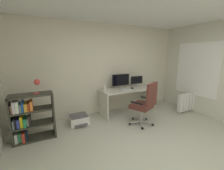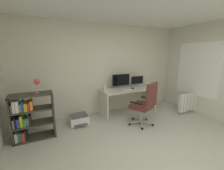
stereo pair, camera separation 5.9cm
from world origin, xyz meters
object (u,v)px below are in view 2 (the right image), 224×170
(monitor_secondary, at_px, (137,81))
(desktop_speaker, at_px, (105,88))
(radiator, at_px, (192,101))
(bookshelf, at_px, (28,117))
(printer, at_px, (79,119))
(desk_lamp, at_px, (37,83))
(desk, at_px, (128,95))
(computer_mouse, at_px, (132,88))
(monitor_main, at_px, (121,80))
(keyboard, at_px, (126,89))
(office_chair, at_px, (145,103))

(monitor_secondary, xyz_separation_m, desktop_speaker, (-1.12, -0.05, -0.10))
(monitor_secondary, height_order, radiator, monitor_secondary)
(bookshelf, bearing_deg, printer, 12.86)
(printer, height_order, radiator, radiator)
(desk_lamp, distance_m, radiator, 4.29)
(desk, bearing_deg, computer_mouse, -38.13)
(desk_lamp, distance_m, printer, 1.40)
(monitor_main, height_order, radiator, monitor_main)
(keyboard, relative_size, desktop_speaker, 2.00)
(monitor_secondary, xyz_separation_m, bookshelf, (-3.02, -0.46, -0.44))
(keyboard, distance_m, bookshelf, 2.50)
(bookshelf, bearing_deg, desk, 7.15)
(computer_mouse, bearing_deg, keyboard, -163.80)
(desk, xyz_separation_m, desk_lamp, (-2.39, -0.33, 0.62))
(desk, xyz_separation_m, printer, (-1.52, -0.08, -0.44))
(monitor_main, bearing_deg, desktop_speaker, -175.01)
(desk, height_order, printer, desk)
(monitor_secondary, height_order, computer_mouse, monitor_secondary)
(monitor_secondary, relative_size, office_chair, 0.37)
(monitor_main, distance_m, office_chair, 1.10)
(monitor_main, distance_m, radiator, 2.27)
(monitor_secondary, xyz_separation_m, desk_lamp, (-2.79, -0.46, 0.25))
(bookshelf, bearing_deg, desktop_speaker, 12.34)
(office_chair, relative_size, printer, 2.29)
(monitor_main, relative_size, monitor_secondary, 1.37)
(printer, bearing_deg, monitor_secondary, 6.32)
(computer_mouse, xyz_separation_m, office_chair, (-0.16, -0.82, -0.17))
(radiator, bearing_deg, printer, 167.69)
(keyboard, bearing_deg, radiator, -20.37)
(monitor_main, xyz_separation_m, desktop_speaker, (-0.54, -0.05, -0.16))
(keyboard, height_order, desktop_speaker, desktop_speaker)
(monitor_secondary, bearing_deg, monitor_main, -179.99)
(monitor_main, distance_m, printer, 1.62)
(computer_mouse, bearing_deg, office_chair, -88.40)
(desktop_speaker, bearing_deg, office_chair, -56.17)
(radiator, bearing_deg, office_chair, -177.22)
(desktop_speaker, height_order, bookshelf, bookshelf)
(keyboard, distance_m, computer_mouse, 0.23)
(computer_mouse, distance_m, desktop_speaker, 0.83)
(keyboard, relative_size, office_chair, 0.31)
(bookshelf, bearing_deg, computer_mouse, 5.33)
(desktop_speaker, xyz_separation_m, bookshelf, (-1.89, -0.41, -0.34))
(desktop_speaker, height_order, radiator, desktop_speaker)
(monitor_secondary, xyz_separation_m, keyboard, (-0.54, -0.22, -0.18))
(monitor_main, bearing_deg, radiator, -25.52)
(desk, distance_m, bookshelf, 2.63)
(office_chair, height_order, radiator, office_chair)
(desktop_speaker, bearing_deg, radiator, -19.53)
(monitor_main, xyz_separation_m, keyboard, (0.04, -0.22, -0.23))
(monitor_secondary, xyz_separation_m, radiator, (1.38, -0.94, -0.60))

